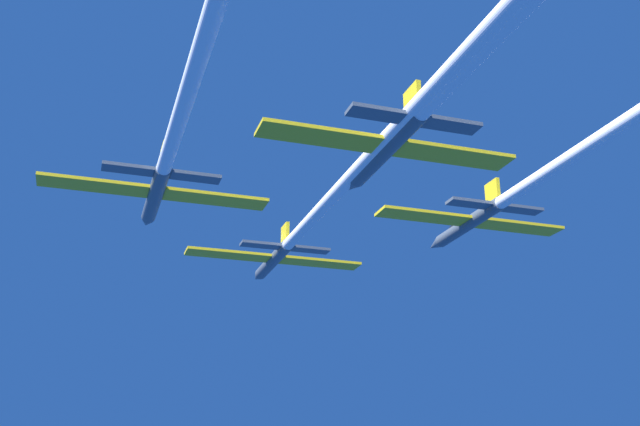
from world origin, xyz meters
name	(u,v)px	position (x,y,z in m)	size (l,w,h in m)	color
jet_lead	(336,193)	(-0.17, -22.56, -0.53)	(21.05, 75.31, 3.49)	#4C5660
jet_left_wing	(192,78)	(-15.87, -38.19, -0.12)	(21.05, 74.03, 3.49)	#4C5660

